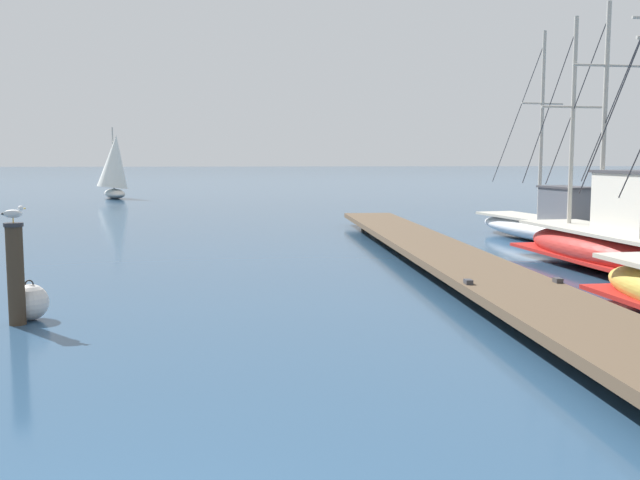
{
  "coord_description": "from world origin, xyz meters",
  "views": [
    {
      "loc": [
        1.32,
        -3.5,
        2.63
      ],
      "look_at": [
        2.32,
        7.4,
        1.4
      ],
      "focal_mm": 41.58,
      "sensor_mm": 36.0,
      "label": 1
    }
  ],
  "objects_px": {
    "mooring_buoy": "(30,302)",
    "distant_sailboat": "(114,167)",
    "mooring_piling": "(16,272)",
    "perched_seagull": "(12,213)",
    "fishing_boat_0": "(548,225)",
    "fishing_boat_2": "(611,240)"
  },
  "relations": [
    {
      "from": "mooring_piling",
      "to": "fishing_boat_2",
      "type": "bearing_deg",
      "value": 20.53
    },
    {
      "from": "mooring_piling",
      "to": "mooring_buoy",
      "type": "xyz_separation_m",
      "value": [
        0.11,
        0.32,
        -0.55
      ]
    },
    {
      "from": "perched_seagull",
      "to": "distant_sailboat",
      "type": "bearing_deg",
      "value": 97.8
    },
    {
      "from": "mooring_buoy",
      "to": "distant_sailboat",
      "type": "bearing_deg",
      "value": 98.05
    },
    {
      "from": "mooring_piling",
      "to": "distant_sailboat",
      "type": "height_order",
      "value": "distant_sailboat"
    },
    {
      "from": "distant_sailboat",
      "to": "mooring_piling",
      "type": "bearing_deg",
      "value": -82.19
    },
    {
      "from": "perched_seagull",
      "to": "distant_sailboat",
      "type": "height_order",
      "value": "distant_sailboat"
    },
    {
      "from": "fishing_boat_2",
      "to": "perched_seagull",
      "type": "xyz_separation_m",
      "value": [
        -11.96,
        -4.48,
        1.05
      ]
    },
    {
      "from": "distant_sailboat",
      "to": "mooring_buoy",
      "type": "bearing_deg",
      "value": -81.95
    },
    {
      "from": "fishing_boat_2",
      "to": "perched_seagull",
      "type": "distance_m",
      "value": 12.81
    },
    {
      "from": "perched_seagull",
      "to": "mooring_buoy",
      "type": "xyz_separation_m",
      "value": [
        0.11,
        0.32,
        -1.47
      ]
    },
    {
      "from": "fishing_boat_0",
      "to": "distant_sailboat",
      "type": "bearing_deg",
      "value": 124.45
    },
    {
      "from": "mooring_piling",
      "to": "mooring_buoy",
      "type": "height_order",
      "value": "mooring_piling"
    },
    {
      "from": "mooring_piling",
      "to": "distant_sailboat",
      "type": "relative_size",
      "value": 0.36
    },
    {
      "from": "fishing_boat_2",
      "to": "mooring_buoy",
      "type": "relative_size",
      "value": 11.75
    },
    {
      "from": "fishing_boat_0",
      "to": "perched_seagull",
      "type": "relative_size",
      "value": 19.6
    },
    {
      "from": "fishing_boat_0",
      "to": "perched_seagull",
      "type": "height_order",
      "value": "fishing_boat_0"
    },
    {
      "from": "perched_seagull",
      "to": "mooring_buoy",
      "type": "distance_m",
      "value": 1.5
    },
    {
      "from": "perched_seagull",
      "to": "fishing_boat_0",
      "type": "bearing_deg",
      "value": 38.59
    },
    {
      "from": "fishing_boat_0",
      "to": "fishing_boat_2",
      "type": "height_order",
      "value": "fishing_boat_2"
    },
    {
      "from": "mooring_piling",
      "to": "fishing_boat_0",
      "type": "bearing_deg",
      "value": 38.6
    },
    {
      "from": "fishing_boat_0",
      "to": "distant_sailboat",
      "type": "distance_m",
      "value": 31.43
    }
  ]
}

